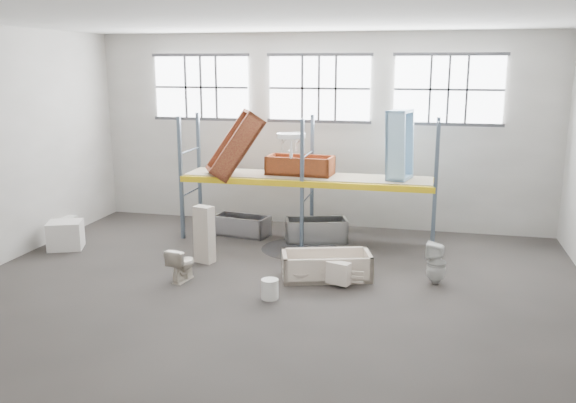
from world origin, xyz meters
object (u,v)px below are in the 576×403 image
(toilet_white, at_px, (436,263))
(carton_near, at_px, (66,235))
(bathtub_beige, at_px, (326,265))
(steel_tub_right, at_px, (316,230))
(steel_tub_left, at_px, (242,225))
(rust_tub_flat, at_px, (300,165))
(toilet_beige, at_px, (182,264))
(bucket, at_px, (270,289))
(blue_tub_upright, at_px, (400,145))
(cistern_tall, at_px, (204,234))

(toilet_white, bearing_deg, carton_near, -84.15)
(toilet_white, bearing_deg, bathtub_beige, -76.65)
(steel_tub_right, height_order, carton_near, carton_near)
(steel_tub_left, height_order, steel_tub_right, steel_tub_right)
(rust_tub_flat, bearing_deg, toilet_white, -37.53)
(toilet_beige, bearing_deg, bucket, 174.42)
(rust_tub_flat, relative_size, bucket, 4.28)
(toilet_white, height_order, rust_tub_flat, rust_tub_flat)
(blue_tub_upright, height_order, carton_near, blue_tub_upright)
(rust_tub_flat, distance_m, carton_near, 5.75)
(cistern_tall, relative_size, bucket, 3.36)
(steel_tub_right, bearing_deg, toilet_beige, -121.94)
(toilet_beige, height_order, cistern_tall, cistern_tall)
(toilet_beige, bearing_deg, toilet_white, -159.06)
(bucket, bearing_deg, toilet_beige, 164.95)
(toilet_beige, xyz_separation_m, rust_tub_flat, (1.63, 3.51, 1.48))
(cistern_tall, xyz_separation_m, rust_tub_flat, (1.60, 2.33, 1.20))
(rust_tub_flat, bearing_deg, carton_near, -157.21)
(cistern_tall, relative_size, carton_near, 1.65)
(cistern_tall, bearing_deg, carton_near, -165.41)
(bathtub_beige, distance_m, steel_tub_right, 2.62)
(steel_tub_right, xyz_separation_m, blue_tub_upright, (1.91, 0.10, 2.12))
(steel_tub_right, bearing_deg, steel_tub_left, 177.96)
(steel_tub_right, relative_size, bucket, 3.98)
(carton_near, bearing_deg, blue_tub_upright, 15.50)
(cistern_tall, xyz_separation_m, toilet_white, (4.88, -0.18, -0.21))
(toilet_beige, xyz_separation_m, carton_near, (-3.49, 1.36, -0.02))
(toilet_white, distance_m, steel_tub_right, 3.67)
(rust_tub_flat, bearing_deg, bucket, -85.54)
(toilet_beige, relative_size, steel_tub_right, 0.46)
(toilet_beige, height_order, blue_tub_upright, blue_tub_upright)
(rust_tub_flat, bearing_deg, steel_tub_right, -21.34)
(bathtub_beige, distance_m, cistern_tall, 2.78)
(bucket, bearing_deg, steel_tub_right, 88.03)
(toilet_beige, xyz_separation_m, steel_tub_left, (0.17, 3.40, -0.09))
(cistern_tall, xyz_separation_m, steel_tub_left, (0.14, 2.23, -0.37))
(toilet_white, xyz_separation_m, blue_tub_upright, (-0.92, 2.44, 1.98))
(bathtub_beige, distance_m, blue_tub_upright, 3.60)
(steel_tub_right, bearing_deg, cistern_tall, -133.55)
(steel_tub_left, bearing_deg, rust_tub_flat, 4.17)
(cistern_tall, bearing_deg, blue_tub_upright, 47.22)
(bathtub_beige, height_order, rust_tub_flat, rust_tub_flat)
(bathtub_beige, bearing_deg, carton_near, 158.08)
(toilet_beige, bearing_deg, carton_near, -11.84)
(steel_tub_left, height_order, bucket, steel_tub_left)
(toilet_beige, relative_size, steel_tub_left, 0.51)
(rust_tub_flat, relative_size, blue_tub_upright, 0.99)
(cistern_tall, height_order, carton_near, cistern_tall)
(rust_tub_flat, distance_m, bucket, 4.36)
(bucket, distance_m, carton_near, 5.75)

